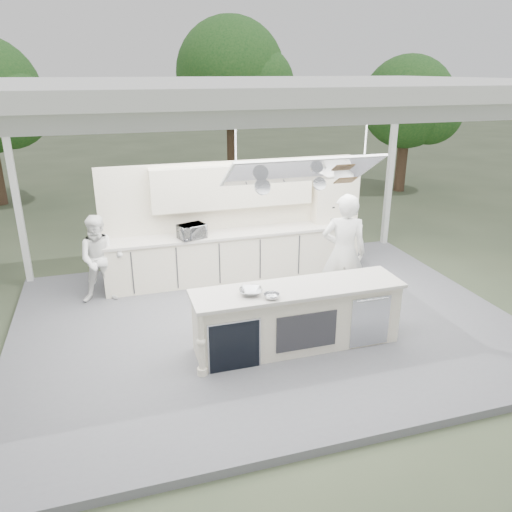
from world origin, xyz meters
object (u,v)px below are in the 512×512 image
object	(u,v)px
back_counter	(236,254)
sous_chef	(101,259)
head_chef	(344,253)
demo_island	(296,317)

from	to	relation	value
back_counter	sous_chef	size ratio (longest dim) A/B	3.24
back_counter	head_chef	xyz separation A→B (m)	(1.38, -1.84, 0.53)
demo_island	sous_chef	xyz separation A→B (m)	(-2.69, 2.46, 0.31)
sous_chef	demo_island	bearing A→B (deg)	-39.87
demo_island	head_chef	size ratio (longest dim) A/B	1.54
head_chef	sous_chef	bearing A→B (deg)	0.70
demo_island	sous_chef	world-z (taller)	sous_chef
demo_island	back_counter	size ratio (longest dim) A/B	0.61
back_counter	head_chef	distance (m)	2.36
back_counter	head_chef	world-z (taller)	head_chef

